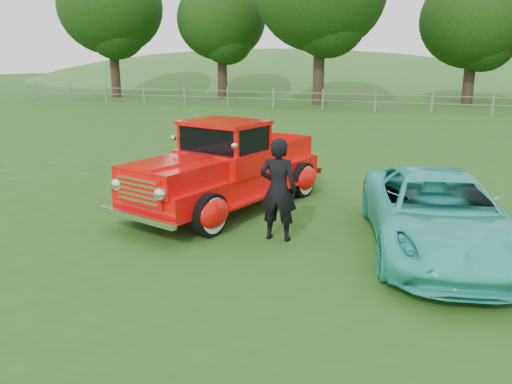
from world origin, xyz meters
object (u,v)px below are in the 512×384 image
(tree_mid_west, at_px, (221,20))
(teal_sedan, at_px, (438,213))
(tree_near_east, at_px, (475,19))
(tree_far_west, at_px, (111,7))
(man, at_px, (278,189))
(red_pickup, at_px, (227,169))

(tree_mid_west, bearing_deg, teal_sedan, -59.81)
(tree_near_east, bearing_deg, tree_far_west, -173.16)
(tree_near_east, bearing_deg, tree_mid_west, -176.63)
(tree_far_west, bearing_deg, man, -50.08)
(tree_far_west, height_order, red_pickup, tree_far_west)
(tree_mid_west, bearing_deg, red_pickup, -65.87)
(tree_mid_west, xyz_separation_m, red_pickup, (11.54, -25.76, -4.75))
(red_pickup, bearing_deg, man, -27.30)
(tree_far_west, xyz_separation_m, red_pickup, (19.54, -23.76, -5.69))
(man, bearing_deg, red_pickup, -46.65)
(teal_sedan, relative_size, man, 2.54)
(tree_far_west, height_order, teal_sedan, tree_far_west)
(tree_far_west, distance_m, man, 33.33)
(tree_mid_west, height_order, man, tree_mid_west)
(tree_far_west, relative_size, tree_mid_west, 1.17)
(tree_mid_west, distance_m, man, 30.54)
(red_pickup, xyz_separation_m, teal_sedan, (4.05, -1.03, -0.18))
(tree_near_east, height_order, man, tree_near_east)
(red_pickup, bearing_deg, tree_far_west, 144.99)
(tree_mid_west, xyz_separation_m, tree_near_east, (17.00, 1.00, -0.30))
(teal_sedan, bearing_deg, tree_far_west, 120.96)
(tree_far_west, bearing_deg, red_pickup, -50.57)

